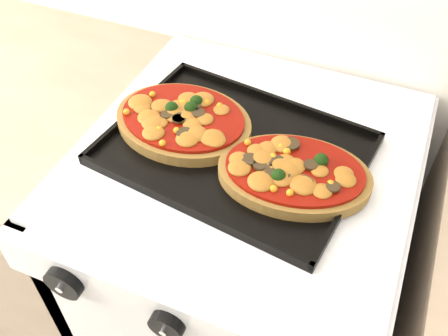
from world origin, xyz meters
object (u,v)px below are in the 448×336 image
at_px(stove, 241,283).
at_px(baking_tray, 235,148).
at_px(pizza_left, 183,119).
at_px(pizza_right, 294,172).

relative_size(stove, baking_tray, 2.09).
relative_size(pizza_left, pizza_right, 1.01).
bearing_deg(pizza_left, baking_tray, -9.09).
relative_size(baking_tray, pizza_left, 1.70).
xyz_separation_m(stove, pizza_right, (0.10, -0.05, 0.48)).
height_order(stove, baking_tray, baking_tray).
height_order(baking_tray, pizza_right, pizza_right).
relative_size(stove, pizza_left, 3.57).
bearing_deg(stove, pizza_left, 179.70).
bearing_deg(pizza_right, baking_tray, 165.23).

